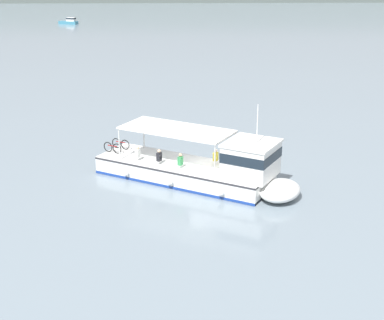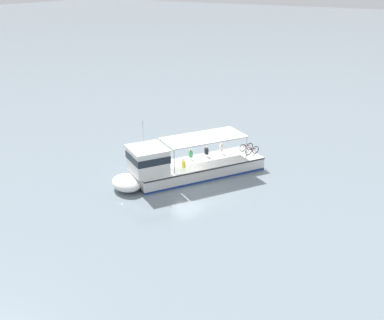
% 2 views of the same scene
% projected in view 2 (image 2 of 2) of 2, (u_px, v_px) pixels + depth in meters
% --- Properties ---
extents(ground_plane, '(400.00, 400.00, 0.00)m').
position_uv_depth(ground_plane, '(186.00, 181.00, 37.03)').
color(ground_plane, gray).
extents(ferry_main, '(12.54, 9.06, 5.32)m').
position_uv_depth(ferry_main, '(181.00, 167.00, 37.18)').
color(ferry_main, white).
rests_on(ferry_main, ground).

